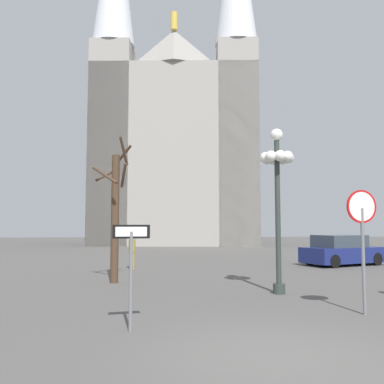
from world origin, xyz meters
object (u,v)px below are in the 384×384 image
Objects in this scene: street_lamp at (277,177)px; bare_tree at (115,212)px; one_way_arrow_sign at (131,260)px; parked_car_near_navy at (342,251)px; stop_sign at (362,226)px; cathedral at (176,129)px; pedestrian_standing at (132,249)px.

street_lamp is 0.97× the size of bare_tree.
bare_tree reaches higher than street_lamp.
parked_car_near_navy is (9.66, 12.33, -0.66)m from one_way_arrow_sign.
street_lamp is at bearing 112.26° from stop_sign.
one_way_arrow_sign is 6.17m from street_lamp.
stop_sign is 3.50m from street_lamp.
one_way_arrow_sign is (-1.63, -34.35, -10.71)m from cathedral.
stop_sign is 12.06m from parked_car_near_navy.
parked_car_near_navy is (4.37, 11.16, -1.32)m from stop_sign.
one_way_arrow_sign reaches higher than pedestrian_standing.
street_lamp is 10.34m from parked_car_near_navy.
bare_tree reaches higher than parked_car_near_navy.
cathedral is 36.02m from one_way_arrow_sign.
parked_car_near_navy is 10.63m from pedestrian_standing.
street_lamp is at bearing -54.53° from pedestrian_standing.
bare_tree reaches higher than pedestrian_standing.
stop_sign is 0.55× the size of bare_tree.
one_way_arrow_sign is 1.30× the size of pedestrian_standing.
cathedral is 18.41× the size of one_way_arrow_sign.
street_lamp is at bearing -85.35° from cathedral.
one_way_arrow_sign is 0.41× the size of street_lamp.
parked_car_near_navy is at bearing 55.92° from street_lamp.
stop_sign reaches higher than one_way_arrow_sign.
street_lamp is (2.46, -30.26, -8.55)m from cathedral.
pedestrian_standing is (-0.90, 11.09, -0.43)m from one_way_arrow_sign.
street_lamp reaches higher than stop_sign.
bare_tree is 3.28× the size of pedestrian_standing.
stop_sign is at bearing 12.39° from one_way_arrow_sign.
cathedral is at bearing 83.81° from pedestrian_standing.
stop_sign is at bearing -67.74° from street_lamp.
cathedral is at bearing 96.30° from stop_sign.
cathedral is 31.54m from street_lamp.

